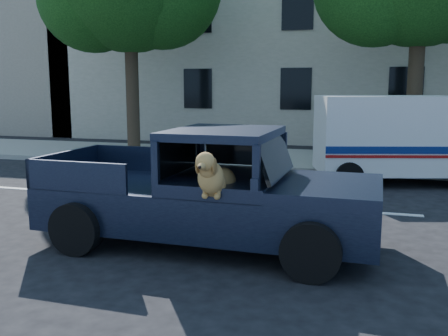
% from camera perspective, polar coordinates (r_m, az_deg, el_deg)
% --- Properties ---
extents(ground, '(120.00, 120.00, 0.00)m').
position_cam_1_polar(ground, '(7.44, -15.45, -9.17)').
color(ground, black).
rests_on(ground, ground).
extents(far_sidewalk, '(60.00, 4.00, 0.15)m').
position_cam_1_polar(far_sidewalk, '(15.80, 2.23, 1.21)').
color(far_sidewalk, gray).
rests_on(far_sidewalk, ground).
extents(lane_stripes, '(21.60, 0.14, 0.01)m').
position_cam_1_polar(lane_stripes, '(9.82, 5.36, -4.31)').
color(lane_stripes, silver).
rests_on(lane_stripes, ground).
extents(building_main, '(26.00, 6.00, 9.00)m').
position_cam_1_polar(building_main, '(22.59, 14.67, 14.63)').
color(building_main, beige).
rests_on(building_main, ground).
extents(building_left, '(12.00, 6.00, 8.00)m').
position_cam_1_polar(building_left, '(29.33, -24.16, 11.88)').
color(building_left, tan).
rests_on(building_left, ground).
extents(pickup_truck, '(4.85, 2.51, 1.72)m').
position_cam_1_polar(pickup_truck, '(7.31, -2.40, -4.42)').
color(pickup_truck, black).
rests_on(pickup_truck, ground).
extents(mail_truck, '(4.13, 2.77, 2.09)m').
position_cam_1_polar(mail_truck, '(12.61, 18.91, 2.46)').
color(mail_truck, silver).
rests_on(mail_truck, ground).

